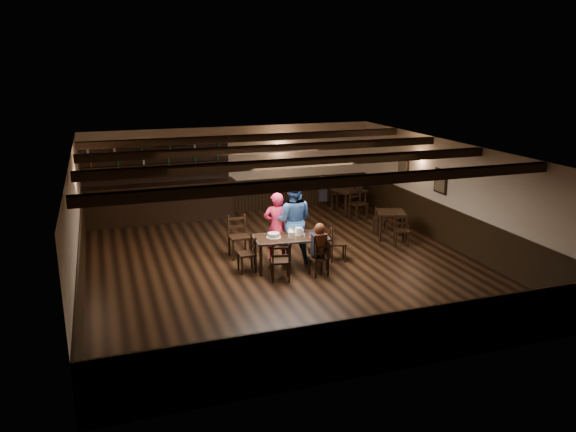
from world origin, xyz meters
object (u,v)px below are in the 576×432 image
object	(u,v)px
dining_table	(291,240)
man_blue	(293,220)
woman_pink	(277,227)
cake	(274,235)
chair_near_left	(281,259)
bar_counter	(160,197)
chair_near_right	(320,257)

from	to	relation	value
dining_table	man_blue	size ratio (longest dim) A/B	0.88
woman_pink	cake	bearing A→B (deg)	80.92
chair_near_left	bar_counter	distance (m)	5.99
cake	bar_counter	world-z (taller)	bar_counter
chair_near_right	chair_near_left	bearing A→B (deg)	179.30
bar_counter	chair_near_right	bearing A→B (deg)	-63.41
dining_table	cake	bearing A→B (deg)	170.01
cake	chair_near_right	bearing A→B (deg)	-43.74
chair_near_left	cake	bearing A→B (deg)	83.65
cake	chair_near_left	bearing A→B (deg)	-96.35
chair_near_left	woman_pink	world-z (taller)	woman_pink
woman_pink	cake	xyz separation A→B (m)	(-0.24, -0.52, -0.04)
chair_near_right	man_blue	distance (m)	1.33
dining_table	woman_pink	size ratio (longest dim) A/B	1.04
woman_pink	man_blue	world-z (taller)	man_blue
woman_pink	man_blue	distance (m)	0.41
cake	bar_counter	bearing A→B (deg)	112.39
chair_near_right	woman_pink	bearing A→B (deg)	114.22
dining_table	man_blue	bearing A→B (deg)	66.12
dining_table	bar_counter	distance (m)	5.50
chair_near_left	chair_near_right	world-z (taller)	chair_near_left
dining_table	chair_near_right	xyz separation A→B (m)	(0.44, -0.73, -0.22)
chair_near_left	chair_near_right	xyz separation A→B (m)	(0.92, -0.01, -0.05)
dining_table	man_blue	xyz separation A→B (m)	(0.21, 0.47, 0.31)
dining_table	woman_pink	bearing A→B (deg)	104.56
woman_pink	cake	size ratio (longest dim) A/B	4.98
chair_near_right	woman_pink	xyz separation A→B (m)	(-0.59, 1.31, 0.37)
chair_near_right	bar_counter	bearing A→B (deg)	116.59
dining_table	chair_near_right	bearing A→B (deg)	-58.91
dining_table	cake	distance (m)	0.42
man_blue	bar_counter	size ratio (longest dim) A/B	0.44
chair_near_left	cake	distance (m)	0.84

